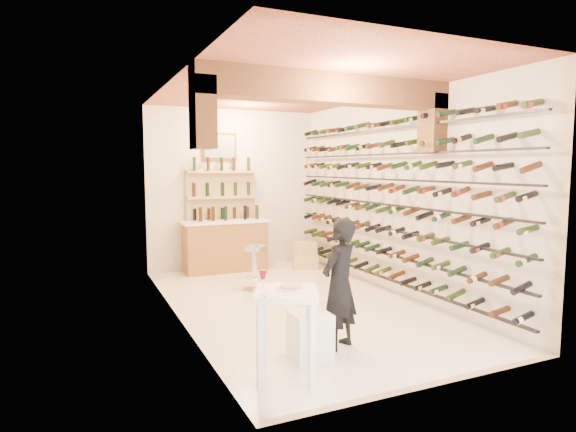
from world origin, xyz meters
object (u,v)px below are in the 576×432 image
at_px(tasting_table, 286,306).
at_px(chrome_barstool, 254,265).
at_px(wine_rack, 383,198).
at_px(white_stool, 310,336).
at_px(crate_lower, 305,261).
at_px(person, 339,284).
at_px(back_counter, 225,244).

distance_m(tasting_table, chrome_barstool, 3.31).
height_order(wine_rack, white_stool, wine_rack).
height_order(wine_rack, crate_lower, wine_rack).
relative_size(person, chrome_barstool, 1.95).
relative_size(back_counter, white_stool, 3.38).
bearing_deg(back_counter, person, -89.97).
height_order(wine_rack, tasting_table, wine_rack).
bearing_deg(chrome_barstool, white_stool, -98.41).
relative_size(wine_rack, white_stool, 11.34).
bearing_deg(person, white_stool, -10.29).
bearing_deg(white_stool, crate_lower, 64.55).
bearing_deg(back_counter, tasting_table, -99.97).
xyz_separation_m(wine_rack, back_counter, (-1.83, 2.65, -1.02)).
bearing_deg(crate_lower, back_counter, 163.61).
bearing_deg(chrome_barstool, crate_lower, 38.89).
bearing_deg(person, back_counter, -118.34).
distance_m(person, chrome_barstool, 2.76).
relative_size(back_counter, tasting_table, 1.62).
height_order(back_counter, chrome_barstool, back_counter).
xyz_separation_m(white_stool, chrome_barstool, (0.43, 2.89, 0.19)).
bearing_deg(back_counter, chrome_barstool, -90.41).
relative_size(back_counter, crate_lower, 3.45).
distance_m(wine_rack, crate_lower, 2.63).
bearing_deg(crate_lower, chrome_barstool, -141.11).
bearing_deg(back_counter, wine_rack, -55.34).
distance_m(tasting_table, white_stool, 0.69).
bearing_deg(back_counter, white_stool, -95.48).
distance_m(person, crate_lower, 4.30).
bearing_deg(white_stool, tasting_table, -144.19).
height_order(back_counter, person, person).
bearing_deg(tasting_table, crate_lower, 85.72).
bearing_deg(chrome_barstool, wine_rack, -27.53).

